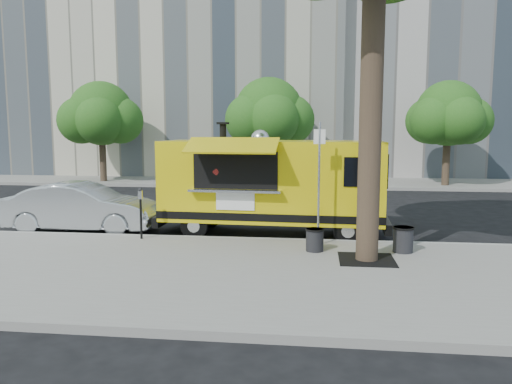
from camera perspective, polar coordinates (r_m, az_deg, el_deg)
ground at (r=14.00m, az=0.66°, el=-5.07°), size 120.00×120.00×0.00m
sidewalk at (r=10.14m, az=-1.78°, el=-9.46°), size 60.00×6.00×0.15m
curb at (r=13.08m, az=0.23°, el=-5.61°), size 60.00×0.14×0.16m
far_sidewalk at (r=27.30m, az=3.68°, el=1.13°), size 60.00×5.00×0.15m
building_mid at (r=38.73m, az=23.55°, el=17.11°), size 20.00×14.00×20.00m
tree_well at (r=11.23m, az=12.52°, el=-7.55°), size 1.20×1.20×0.02m
far_tree_a at (r=28.33m, az=-17.28°, el=8.54°), size 3.42×3.42×5.36m
far_tree_b at (r=26.43m, az=1.46°, el=9.10°), size 3.60×3.60×5.50m
far_tree_c at (r=26.82m, az=21.13°, el=8.34°), size 3.24×3.24×5.21m
sign_post at (r=12.11m, az=7.21°, el=1.79°), size 0.28×0.06×3.00m
parking_meter at (r=13.19m, az=-13.05°, el=-1.69°), size 0.11×0.11×1.33m
food_truck at (r=13.91m, az=1.72°, el=1.02°), size 6.48×3.08×3.14m
sedan at (r=15.34m, az=-19.27°, el=-1.67°), size 4.40×1.67×1.43m
trash_bin_left at (r=12.04m, az=16.47°, el=-5.14°), size 0.49×0.49×0.59m
trash_bin_right at (r=11.74m, az=6.73°, el=-5.36°), size 0.44×0.44×0.53m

